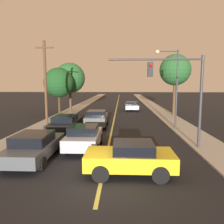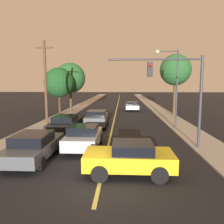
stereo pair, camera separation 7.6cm
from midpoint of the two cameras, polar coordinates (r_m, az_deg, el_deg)
The scene contains 16 objects.
ground_plane at distance 9.70m, azimuth -3.18°, elevation -17.96°, with size 200.00×200.00×0.00m, color black.
road_surface at distance 44.92m, azimuth 1.35°, elevation 2.11°, with size 10.80×80.00×0.01m.
sidewalk_left at distance 45.54m, azimuth -7.05°, elevation 2.20°, with size 2.50×80.00×0.12m.
sidewalk_right at distance 45.28m, azimuth 9.79°, elevation 2.12°, with size 2.50×80.00×0.12m.
car_near_lane_front at distance 14.03m, azimuth -7.49°, elevation -6.44°, with size 2.08×4.08×1.56m.
car_near_lane_second at distance 21.00m, azimuth -4.11°, elevation -1.67°, with size 2.02×4.11×1.62m.
car_outer_lane_front at distance 12.80m, azimuth -19.75°, elevation -8.34°, with size 2.11×4.89×1.50m.
car_outer_lane_second at distance 19.01m, azimuth -12.12°, elevation -2.98°, with size 2.11×5.18×1.49m.
car_far_oncoming at distance 34.17m, azimuth 5.06°, elevation 1.62°, with size 2.09×4.54×1.34m.
car_crossing_right at distance 10.24m, azimuth 4.60°, elevation -11.75°, with size 4.05×2.03×1.51m.
traffic_signal_mast at distance 14.23m, azimuth 16.68°, elevation 6.97°, with size 5.85×0.42×5.77m.
streetlamp_right at distance 20.15m, azimuth 15.19°, elevation 8.50°, with size 2.04×0.36×6.98m.
utility_pole_left at distance 20.70m, azimuth -17.09°, elevation 7.17°, with size 1.60×0.24×7.81m.
tree_left_near at distance 29.06m, azimuth -13.84°, elevation 7.46°, with size 3.80×3.80×6.08m.
tree_left_far at distance 31.95m, azimuth -11.00°, elevation 8.68°, with size 4.29×4.29×6.97m.
tree_right_near at distance 29.27m, azimuth 16.09°, elevation 10.47°, with size 3.93×3.93×7.74m.
Camera 1 is at (0.85, -8.72, 4.15)m, focal length 35.00 mm.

